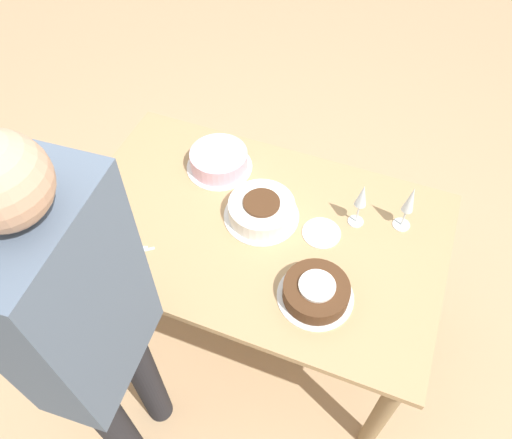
{
  "coord_description": "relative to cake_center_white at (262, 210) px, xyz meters",
  "views": [
    {
      "loc": [
        0.44,
        -1.13,
        2.36
      ],
      "look_at": [
        0.0,
        0.0,
        0.8
      ],
      "focal_mm": 35.0,
      "sensor_mm": 36.0,
      "label": 1
    }
  ],
  "objects": [
    {
      "name": "fork_pile",
      "position": [
        -0.41,
        -0.36,
        -0.04
      ],
      "size": [
        0.2,
        0.12,
        0.01
      ],
      "color": "silver",
      "rests_on": "dining_table"
    },
    {
      "name": "dessert_plate_right",
      "position": [
        0.25,
        0.0,
        -0.04
      ],
      "size": [
        0.15,
        0.15,
        0.01
      ],
      "color": "white",
      "rests_on": "dining_table"
    },
    {
      "name": "cake_back_decorated",
      "position": [
        -0.27,
        0.19,
        0.0
      ],
      "size": [
        0.29,
        0.29,
        0.09
      ],
      "color": "white",
      "rests_on": "dining_table"
    },
    {
      "name": "person_cutting",
      "position": [
        -0.23,
        -0.78,
        0.29
      ],
      "size": [
        0.25,
        0.41,
        1.78
      ],
      "rotation": [
        0.0,
        0.0,
        1.64
      ],
      "color": "#232328",
      "rests_on": "ground_plane"
    },
    {
      "name": "wine_glass_near",
      "position": [
        0.37,
        0.11,
        0.11
      ],
      "size": [
        0.06,
        0.06,
        0.22
      ],
      "color": "silver",
      "rests_on": "dining_table"
    },
    {
      "name": "wine_glass_far",
      "position": [
        0.54,
        0.16,
        0.11
      ],
      "size": [
        0.07,
        0.07,
        0.23
      ],
      "color": "silver",
      "rests_on": "dining_table"
    },
    {
      "name": "dining_table",
      "position": [
        -0.0,
        -0.06,
        -0.15
      ],
      "size": [
        1.51,
        0.94,
        0.75
      ],
      "color": "tan",
      "rests_on": "ground_plane"
    },
    {
      "name": "ground_plane",
      "position": [
        -0.0,
        -0.06,
        -0.79
      ],
      "size": [
        12.0,
        12.0,
        0.0
      ],
      "primitive_type": "plane",
      "color": "tan"
    },
    {
      "name": "cake_center_white",
      "position": [
        0.0,
        0.0,
        0.0
      ],
      "size": [
        0.31,
        0.31,
        0.09
      ],
      "color": "white",
      "rests_on": "dining_table"
    },
    {
      "name": "cake_front_chocolate",
      "position": [
        0.31,
        -0.28,
        -0.0
      ],
      "size": [
        0.28,
        0.28,
        0.08
      ],
      "color": "white",
      "rests_on": "dining_table"
    }
  ]
}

